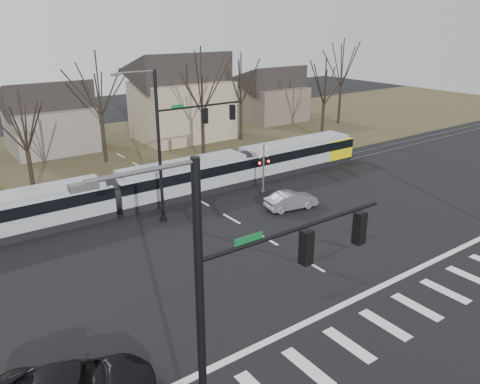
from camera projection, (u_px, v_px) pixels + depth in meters
ground at (338, 279)px, 25.00m from camera, size 140.00×140.00×0.00m
grass_verge at (113, 151)px, 49.39m from camera, size 140.00×28.00×0.01m
crosswalk at (401, 315)px, 21.95m from camera, size 27.00×2.60×0.01m
stop_line at (364, 294)px, 23.63m from camera, size 28.00×0.35×0.01m
lane_dashes at (189, 194)px, 37.19m from camera, size 0.18×30.00×0.01m
rail_pair at (190, 195)px, 37.03m from camera, size 90.00×1.52×0.06m
tram at (182, 178)px, 36.39m from camera, size 36.15×2.68×2.74m
sedan at (291, 200)px, 34.18m from camera, size 2.67×4.40×1.30m
signal_pole_near_left at (251, 306)px, 12.76m from camera, size 9.28×0.44×10.20m
signal_pole_far at (180, 137)px, 31.24m from camera, size 9.28×0.44×10.20m
rail_crossing_signal at (263, 171)px, 36.83m from camera, size 1.08×0.36×4.00m
tree_row at (152, 111)px, 44.18m from camera, size 59.20×7.20×10.00m
house_b at (49, 113)px, 48.33m from camera, size 8.64×7.56×7.65m
house_c at (181, 93)px, 53.27m from camera, size 10.80×8.64×10.10m
house_d at (272, 91)px, 63.44m from camera, size 8.64×7.56×7.65m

